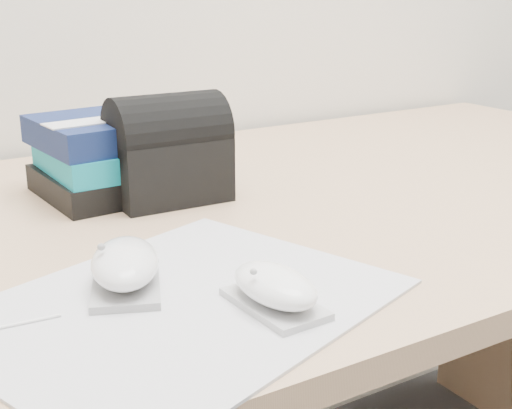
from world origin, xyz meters
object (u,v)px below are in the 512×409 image
mouse_rear (125,266)px  pouch (168,149)px  desk (249,333)px  mouse_front (275,288)px  book_stack (123,154)px

mouse_rear → pouch: pouch is taller
desk → mouse_rear: 0.45m
desk → mouse_front: mouse_front is taller
book_stack → mouse_front: bearing=-93.3°
desk → mouse_rear: size_ratio=12.32×
mouse_front → book_stack: 0.43m
desk → mouse_front: 0.47m
desk → mouse_rear: bearing=-139.0°
mouse_rear → pouch: bearing=57.1°
mouse_front → pouch: pouch is taller
desk → mouse_front: size_ratio=15.50×
desk → book_stack: 0.34m
desk → mouse_rear: mouse_rear is taller
mouse_rear → pouch: size_ratio=0.87×
desk → mouse_front: bearing=-117.4°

